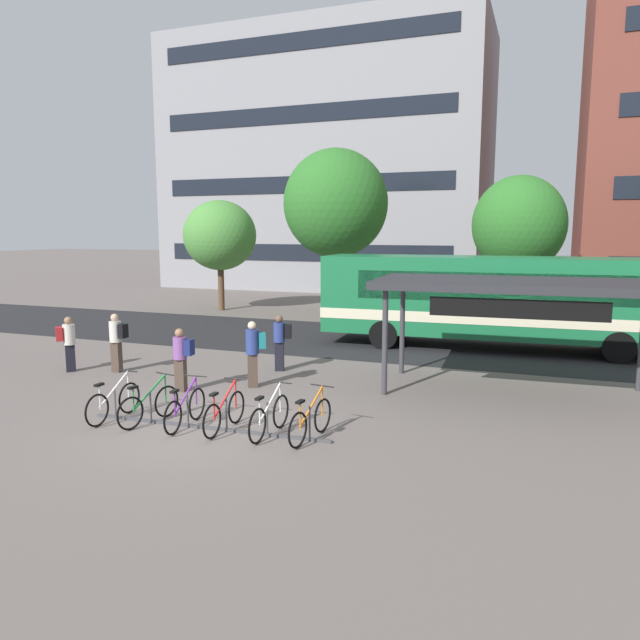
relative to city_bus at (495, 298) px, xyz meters
name	(u,v)px	position (x,y,z in m)	size (l,w,h in m)	color
ground	(202,427)	(-5.02, -10.86, -1.78)	(200.00, 200.00, 0.00)	#6B605B
bus_lane_asphalt	(356,339)	(-5.02, 0.00, -1.77)	(80.00, 7.20, 0.01)	#232326
city_bus	(495,298)	(0.00, 0.00, 0.00)	(12.12, 3.10, 3.20)	#196B3D
bike_rack	(207,425)	(-4.84, -10.94, -1.68)	(5.41, 0.32, 0.70)	#47474C
parked_bicycle_white_0	(114,402)	(-7.07, -11.11, -1.39)	(0.52, 1.72, 0.99)	black
parked_bicycle_green_1	(149,406)	(-6.20, -11.04, -1.39)	(0.52, 1.70, 0.99)	black
parked_bicycle_purple_2	(185,409)	(-5.34, -10.97, -1.39)	(0.52, 1.72, 0.99)	black
parked_bicycle_red_3	(225,413)	(-4.45, -10.89, -1.39)	(0.52, 1.72, 0.99)	black
parked_bicycle_white_4	(269,417)	(-3.46, -10.82, -1.39)	(0.52, 1.72, 0.99)	black
parked_bicycle_orange_5	(311,421)	(-2.59, -10.77, -1.39)	(0.52, 1.72, 0.99)	black
transit_shelter	(518,288)	(0.95, -5.77, 0.91)	(7.09, 3.50, 2.87)	#38383D
commuter_black_pack_0	(281,339)	(-5.58, -5.62, -0.82)	(0.59, 0.46, 1.65)	black
commuter_black_pack_1	(117,339)	(-9.95, -7.47, -0.78)	(0.53, 0.35, 1.72)	#47382D
commuter_red_pack_2	(68,340)	(-11.33, -7.92, -0.84)	(0.58, 0.59, 1.62)	black
commuter_teal_pack_3	(254,349)	(-5.47, -7.57, -0.76)	(0.60, 0.52, 1.76)	#47382D
commuter_navy_pack_4	(181,355)	(-6.99, -8.61, -0.83)	(0.55, 0.37, 1.63)	#47382D
street_tree_0	(336,204)	(-8.03, 6.23, 3.61)	(5.02, 5.02, 7.99)	brown
street_tree_1	(220,236)	(-14.14, 5.72, 2.08)	(3.72, 3.72, 5.65)	brown
street_tree_2	(519,225)	(0.37, 6.97, 2.58)	(4.10, 4.10, 6.53)	brown
building_left_wing	(328,165)	(-13.62, 20.59, 7.10)	(22.58, 10.34, 17.75)	gray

